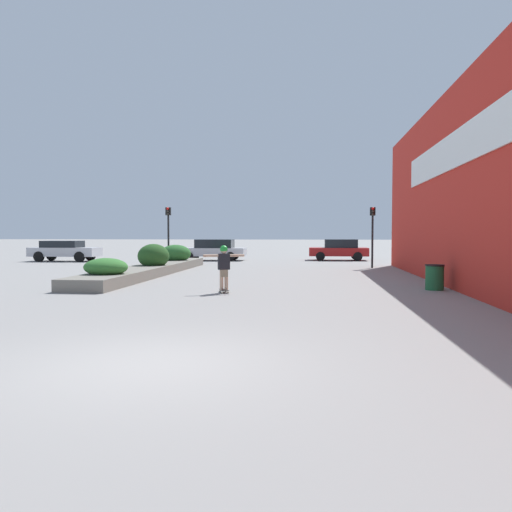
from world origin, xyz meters
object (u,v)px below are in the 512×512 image
at_px(skateboarder, 224,263).
at_px(car_center_right, 339,249).
at_px(skateboard, 224,291).
at_px(car_leftmost, 64,250).
at_px(traffic_light_left, 168,226).
at_px(trash_bin, 435,277).
at_px(traffic_light_right, 373,226).
at_px(car_rightmost, 213,249).

bearing_deg(skateboarder, car_center_right, 55.20).
height_order(skateboard, car_center_right, car_center_right).
bearing_deg(skateboard, skateboarder, 70.26).
bearing_deg(car_leftmost, traffic_light_left, 63.60).
distance_m(car_leftmost, traffic_light_left, 9.60).
xyz_separation_m(trash_bin, traffic_light_right, (-0.78, 10.62, 1.84)).
distance_m(traffic_light_left, traffic_light_right, 11.49).
bearing_deg(trash_bin, car_rightmost, 122.39).
distance_m(car_center_right, car_rightmost, 8.86).
bearing_deg(car_rightmost, traffic_light_right, -123.13).
bearing_deg(traffic_light_right, car_center_right, 100.03).
xyz_separation_m(skateboard, car_center_right, (4.69, 19.90, 0.70)).
xyz_separation_m(trash_bin, car_center_right, (-2.15, 18.36, 0.34)).
relative_size(car_rightmost, traffic_light_left, 1.38).
distance_m(trash_bin, traffic_light_right, 10.81).
bearing_deg(car_leftmost, trash_bin, 54.07).
relative_size(trash_bin, traffic_light_left, 0.25).
distance_m(skateboarder, traffic_light_left, 13.57).
relative_size(skateboarder, car_leftmost, 0.31).
bearing_deg(trash_bin, traffic_light_left, 138.56).
height_order(skateboarder, car_rightmost, skateboarder).
height_order(car_center_right, traffic_light_right, traffic_light_right).
bearing_deg(skateboarder, trash_bin, -8.88).
xyz_separation_m(skateboarder, car_leftmost, (-13.91, 16.58, -0.19)).
distance_m(trash_bin, car_center_right, 18.49).
xyz_separation_m(skateboard, car_leftmost, (-13.91, 16.58, 0.69)).
relative_size(skateboarder, car_rightmost, 0.30).
bearing_deg(car_leftmost, skateboard, 40.00).
relative_size(skateboard, car_center_right, 0.15).
distance_m(car_leftmost, traffic_light_right, 20.52).
bearing_deg(skateboard, car_leftmost, 108.47).
relative_size(skateboarder, traffic_light_left, 0.42).
distance_m(car_center_right, traffic_light_left, 12.71).
distance_m(skateboard, traffic_light_left, 13.69).
bearing_deg(traffic_light_right, car_leftmost, 167.52).
relative_size(car_center_right, traffic_light_right, 1.23).
bearing_deg(car_center_right, skateboard, 166.72).
height_order(skateboard, trash_bin, trash_bin).
height_order(trash_bin, car_leftmost, car_leftmost).
height_order(car_rightmost, traffic_light_right, traffic_light_right).
xyz_separation_m(skateboarder, car_rightmost, (-4.10, 18.79, -0.18)).
bearing_deg(car_rightmost, car_leftmost, 102.70).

